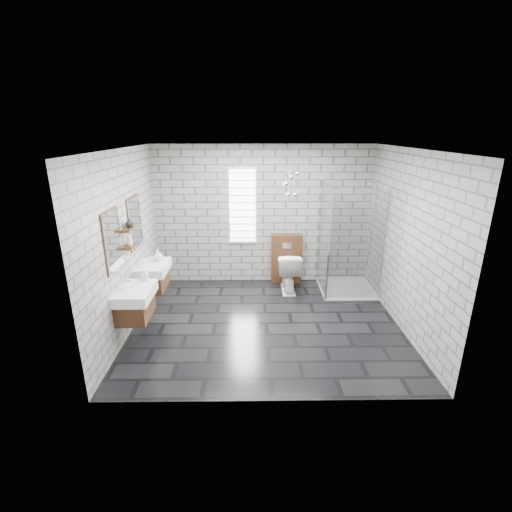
{
  "coord_description": "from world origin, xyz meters",
  "views": [
    {
      "loc": [
        -0.23,
        -5.28,
        2.97
      ],
      "look_at": [
        -0.16,
        0.35,
        1.02
      ],
      "focal_mm": 26.0,
      "sensor_mm": 36.0,
      "label": 1
    }
  ],
  "objects_px": {
    "vanity_right": "(151,269)",
    "vanity_left": "(133,295)",
    "cistern_panel": "(286,259)",
    "shower_enclosure": "(344,267)",
    "toilet": "(288,271)"
  },
  "relations": [
    {
      "from": "vanity_left",
      "to": "toilet",
      "type": "distance_m",
      "value": 3.01
    },
    {
      "from": "cistern_panel",
      "to": "shower_enclosure",
      "type": "bearing_deg",
      "value": -26.58
    },
    {
      "from": "vanity_right",
      "to": "vanity_left",
      "type": "bearing_deg",
      "value": -90.0
    },
    {
      "from": "vanity_right",
      "to": "toilet",
      "type": "distance_m",
      "value": 2.53
    },
    {
      "from": "vanity_left",
      "to": "shower_enclosure",
      "type": "xyz_separation_m",
      "value": [
        3.41,
        1.7,
        -0.25
      ]
    },
    {
      "from": "vanity_left",
      "to": "cistern_panel",
      "type": "relative_size",
      "value": 1.57
    },
    {
      "from": "vanity_left",
      "to": "shower_enclosure",
      "type": "relative_size",
      "value": 0.77
    },
    {
      "from": "vanity_right",
      "to": "cistern_panel",
      "type": "bearing_deg",
      "value": 27.08
    },
    {
      "from": "toilet",
      "to": "cistern_panel",
      "type": "bearing_deg",
      "value": -90.15
    },
    {
      "from": "vanity_left",
      "to": "cistern_panel",
      "type": "xyz_separation_m",
      "value": [
        2.37,
        2.22,
        -0.26
      ]
    },
    {
      "from": "shower_enclosure",
      "to": "toilet",
      "type": "height_order",
      "value": "shower_enclosure"
    },
    {
      "from": "vanity_right",
      "to": "shower_enclosure",
      "type": "xyz_separation_m",
      "value": [
        3.41,
        0.7,
        -0.25
      ]
    },
    {
      "from": "shower_enclosure",
      "to": "toilet",
      "type": "relative_size",
      "value": 2.63
    },
    {
      "from": "cistern_panel",
      "to": "toilet",
      "type": "xyz_separation_m",
      "value": [
        0.0,
        -0.41,
        -0.11
      ]
    },
    {
      "from": "vanity_right",
      "to": "cistern_panel",
      "type": "height_order",
      "value": "vanity_right"
    }
  ]
}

